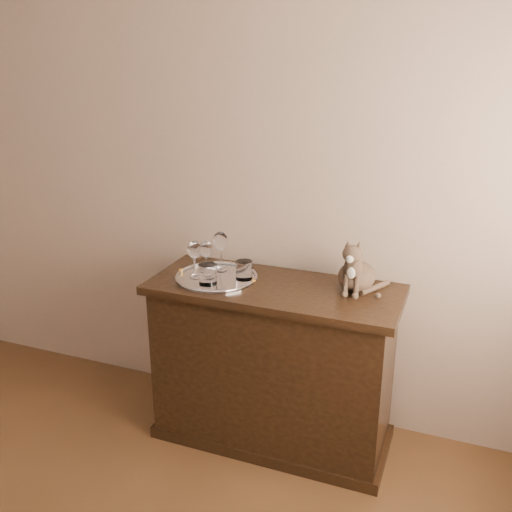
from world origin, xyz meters
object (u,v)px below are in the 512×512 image
at_px(sideboard, 273,365).
at_px(wine_glass_c, 195,259).
at_px(wine_glass_d, 206,258).
at_px(tumbler_b, 208,274).
at_px(cat, 357,263).
at_px(wine_glass_b, 220,251).
at_px(tray, 216,278).
at_px(tumbler_c, 244,270).

xyz_separation_m(sideboard, wine_glass_c, (-0.39, -0.05, 0.52)).
xyz_separation_m(wine_glass_c, wine_glass_d, (0.04, 0.04, -0.00)).
relative_size(sideboard, tumbler_b, 12.25).
height_order(wine_glass_c, cat, cat).
bearing_deg(wine_glass_b, wine_glass_d, -110.03).
relative_size(tray, wine_glass_d, 2.28).
relative_size(wine_glass_c, tumbler_c, 2.01).
bearing_deg(tray, cat, 10.03).
xyz_separation_m(tray, wine_glass_d, (-0.06, 0.01, 0.09)).
relative_size(tumbler_b, tumbler_c, 1.07).
height_order(sideboard, tumbler_b, tumbler_b).
height_order(tumbler_b, tumbler_c, tumbler_b).
distance_m(tumbler_c, cat, 0.54).
relative_size(wine_glass_b, wine_glass_d, 1.14).
xyz_separation_m(tray, cat, (0.66, 0.12, 0.13)).
height_order(sideboard, tumbler_c, tumbler_c).
bearing_deg(wine_glass_b, sideboard, -14.85).
bearing_deg(cat, tray, -166.05).
distance_m(wine_glass_b, cat, 0.69).
height_order(sideboard, tray, tray).
bearing_deg(wine_glass_b, tumbler_b, -83.52).
xyz_separation_m(wine_glass_b, wine_glass_c, (-0.08, -0.13, -0.01)).
bearing_deg(tumbler_c, tumbler_b, -138.37).
bearing_deg(wine_glass_d, cat, 8.36).
relative_size(wine_glass_b, tumbler_c, 2.20).
distance_m(sideboard, tumbler_b, 0.57).
distance_m(sideboard, tray, 0.52).
bearing_deg(wine_glass_c, tumbler_b, -31.03).
height_order(tray, wine_glass_d, wine_glass_d).
relative_size(wine_glass_b, wine_glass_c, 1.10).
bearing_deg(sideboard, cat, 14.66).
bearing_deg(tumbler_c, tray, -166.84).
relative_size(tray, tumbler_c, 4.39).
bearing_deg(sideboard, tray, -176.05).
distance_m(wine_glass_b, wine_glass_d, 0.10).
distance_m(wine_glass_d, cat, 0.73).
bearing_deg(cat, sideboard, -161.43).
height_order(tumbler_c, cat, cat).
xyz_separation_m(sideboard, wine_glass_b, (-0.31, 0.08, 0.53)).
bearing_deg(tumbler_c, wine_glass_c, -165.22).
bearing_deg(tray, tumbler_b, -91.27).
bearing_deg(wine_glass_c, wine_glass_b, 60.51).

